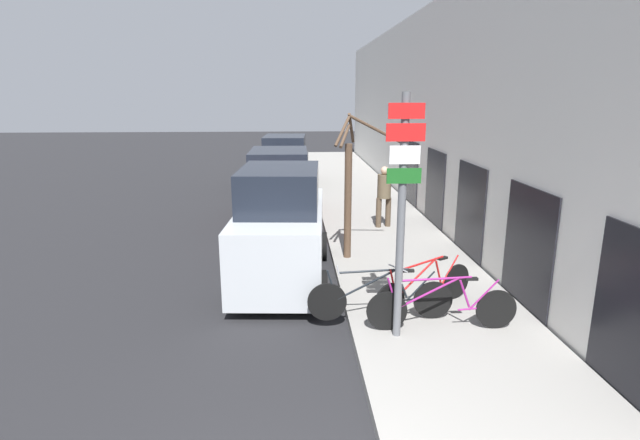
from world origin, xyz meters
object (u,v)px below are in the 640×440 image
at_px(parked_car_0, 281,230).
at_px(street_tree, 350,189).
at_px(parked_car_1, 280,189).
at_px(bicycle_0, 442,307).
at_px(signpost, 402,209).
at_px(parked_car_2, 285,164).
at_px(pedestrian_near, 384,192).
at_px(bicycle_1, 380,298).
at_px(bicycle_2, 425,288).

height_order(parked_car_0, street_tree, street_tree).
bearing_deg(parked_car_0, parked_car_1, 95.37).
distance_m(bicycle_0, parked_car_1, 8.38).
bearing_deg(parked_car_1, signpost, -75.12).
xyz_separation_m(parked_car_2, street_tree, (1.57, -9.87, 0.78)).
distance_m(parked_car_1, pedestrian_near, 3.31).
distance_m(bicycle_1, pedestrian_near, 6.21).
bearing_deg(bicycle_2, parked_car_2, -19.91).
relative_size(bicycle_1, parked_car_1, 0.52).
relative_size(parked_car_2, street_tree, 1.40).
relative_size(bicycle_1, bicycle_2, 1.22).
relative_size(bicycle_1, pedestrian_near, 1.41).
relative_size(bicycle_0, parked_car_1, 0.51).
xyz_separation_m(parked_car_0, parked_car_2, (-0.02, 10.86, -0.11)).
height_order(bicycle_2, parked_car_0, parked_car_0).
height_order(bicycle_2, street_tree, street_tree).
xyz_separation_m(bicycle_0, parked_car_2, (-2.64, 13.65, 0.46)).
height_order(bicycle_0, bicycle_2, bicycle_2).
bearing_deg(parked_car_1, parked_car_2, 89.72).
xyz_separation_m(signpost, parked_car_0, (-1.86, 2.95, -1.09)).
relative_size(bicycle_0, parked_car_2, 0.52).
height_order(parked_car_2, street_tree, street_tree).
bearing_deg(signpost, parked_car_0, 122.28).
bearing_deg(bicycle_1, bicycle_2, -65.26).
xyz_separation_m(parked_car_2, pedestrian_near, (2.88, -7.17, 0.16)).
bearing_deg(signpost, parked_car_2, 97.78).
height_order(signpost, bicycle_0, signpost).
bearing_deg(bicycle_0, pedestrian_near, -0.81).
xyz_separation_m(bicycle_2, street_tree, (-1.00, 2.99, 1.24)).
height_order(parked_car_1, parked_car_2, parked_car_1).
bearing_deg(bicycle_2, bicycle_0, 153.80).
relative_size(parked_car_1, street_tree, 1.44).
distance_m(bicycle_0, parked_car_0, 3.86).
bearing_deg(bicycle_1, parked_car_2, 8.22).
height_order(bicycle_0, pedestrian_near, pedestrian_near).
bearing_deg(bicycle_1, pedestrian_near, -9.97).
height_order(signpost, pedestrian_near, signpost).
height_order(bicycle_0, bicycle_1, bicycle_1).
bearing_deg(parked_car_1, pedestrian_near, -24.37).
height_order(parked_car_0, parked_car_2, parked_car_0).
relative_size(parked_car_0, street_tree, 1.32).
xyz_separation_m(bicycle_0, bicycle_2, (-0.07, 0.80, 0.00)).
bearing_deg(pedestrian_near, bicycle_0, 72.78).
distance_m(signpost, parked_car_0, 3.65).
bearing_deg(signpost, bicycle_1, 106.12).
bearing_deg(parked_car_1, bicycle_0, -69.81).
distance_m(signpost, bicycle_0, 1.83).
bearing_deg(parked_car_2, bicycle_2, -75.56).
height_order(bicycle_1, pedestrian_near, pedestrian_near).
xyz_separation_m(parked_car_1, pedestrian_near, (2.99, -1.41, 0.14)).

